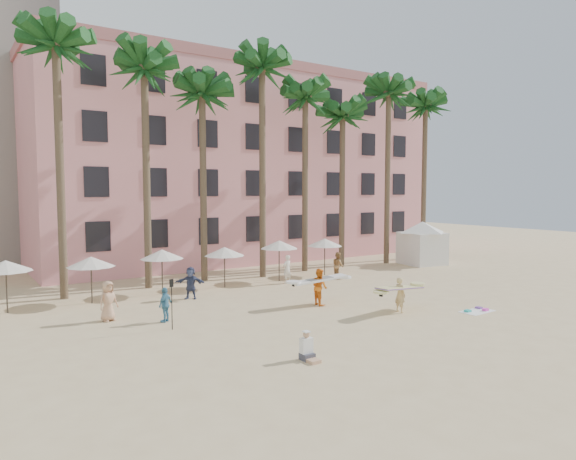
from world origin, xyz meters
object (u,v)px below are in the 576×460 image
(cabana, at_px, (422,239))
(pink_hotel, at_px, (235,169))
(carrier_white, at_px, (320,286))
(carrier_yellow, at_px, (400,292))

(cabana, bearing_deg, pink_hotel, 126.07)
(cabana, relative_size, carrier_white, 1.57)
(carrier_yellow, bearing_deg, pink_hotel, 81.14)
(pink_hotel, height_order, cabana, pink_hotel)
(pink_hotel, distance_m, carrier_yellow, 25.56)
(cabana, bearing_deg, carrier_yellow, -142.12)
(carrier_white, bearing_deg, carrier_yellow, -56.90)
(cabana, xyz_separation_m, carrier_white, (-16.02, -7.12, -1.04))
(carrier_yellow, bearing_deg, carrier_white, 123.10)
(carrier_yellow, xyz_separation_m, carrier_white, (-2.31, 3.55, 0.03))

